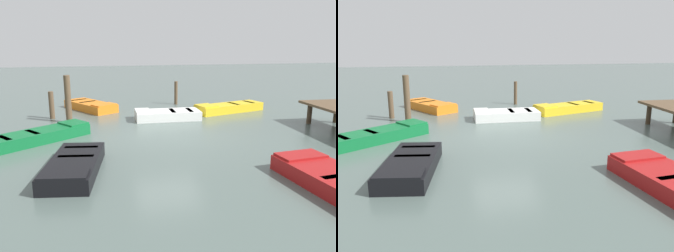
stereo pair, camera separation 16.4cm
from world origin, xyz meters
TOP-DOWN VIEW (x-y plane):
  - ground_plane at (0.00, 0.00)m, footprint 80.00×80.00m
  - rowboat_orange at (-5.74, -2.85)m, footprint 3.42×2.77m
  - rowboat_green at (-0.16, -4.59)m, footprint 2.97×3.49m
  - rowboat_black at (3.27, -3.30)m, footprint 3.21×1.71m
  - rowboat_red at (5.56, 2.86)m, footprint 3.23×1.71m
  - rowboat_yellow at (-3.71, 3.97)m, footprint 2.06×3.78m
  - rowboat_white at (-2.68, 0.55)m, footprint 1.39×2.96m
  - mooring_piling_center at (-6.38, 1.88)m, footprint 0.18×0.18m
  - mooring_piling_far_left at (-2.99, -3.77)m, footprint 0.26×0.26m
  - mooring_piling_mid_left at (-3.98, -4.58)m, footprint 0.23×0.23m

SIDE VIEW (x-z plane):
  - ground_plane at x=0.00m, z-range 0.00..0.00m
  - rowboat_yellow at x=-3.71m, z-range -0.01..0.45m
  - rowboat_green at x=-0.16m, z-range -0.01..0.45m
  - rowboat_orange at x=-5.74m, z-range -0.01..0.45m
  - rowboat_red at x=5.56m, z-range -0.01..0.45m
  - rowboat_black at x=3.27m, z-range -0.01..0.45m
  - rowboat_white at x=-2.68m, z-range -0.01..0.45m
  - mooring_piling_mid_left at x=-3.98m, z-range 0.00..1.25m
  - mooring_piling_center at x=-6.38m, z-range 0.00..1.30m
  - mooring_piling_far_left at x=-2.99m, z-range 0.00..2.06m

